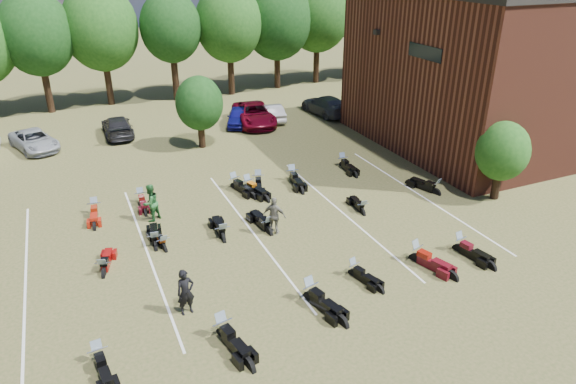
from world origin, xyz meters
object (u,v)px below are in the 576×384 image
motorcycle_3 (310,300)px  motorcycle_7 (105,275)px  person_black (186,292)px  motorcycle_14 (142,202)px  car_4 (238,117)px  motorcycle_0 (100,363)px  person_green (151,203)px  person_grey (274,216)px

motorcycle_3 → motorcycle_7: 8.77m
person_black → motorcycle_14: person_black is taller
car_4 → motorcycle_7: (-11.87, -17.15, -0.68)m
car_4 → motorcycle_0: (-12.57, -22.44, -0.68)m
car_4 → person_green: (-9.09, -13.06, 0.30)m
motorcycle_0 → motorcycle_14: (3.30, 11.64, 0.00)m
person_grey → motorcycle_0: person_grey is taller
car_4 → motorcycle_7: car_4 is taller
motorcycle_14 → motorcycle_3: bearing=-66.7°
person_green → motorcycle_7: size_ratio=0.92×
motorcycle_7 → person_black: bearing=139.5°
person_green → person_grey: (5.13, -3.77, -0.02)m
person_green → motorcycle_0: bearing=36.7°
person_grey → motorcycle_14: size_ratio=0.90×
motorcycle_14 → person_black: bearing=-88.4°
motorcycle_0 → motorcycle_3: bearing=-4.8°
person_grey → person_black: bearing=78.6°
car_4 → person_grey: 17.29m
car_4 → motorcycle_3: (-4.71, -22.22, -0.68)m
person_green → motorcycle_3: 10.20m
motorcycle_0 → motorcycle_14: bearing=67.8°
motorcycle_7 → motorcycle_3: bearing=160.4°
motorcycle_7 → motorcycle_14: size_ratio=1.01×
motorcycle_7 → motorcycle_0: bearing=98.2°
car_4 → person_grey: person_grey is taller
car_4 → motorcycle_0: car_4 is taller
car_4 → motorcycle_3: size_ratio=1.59×
person_grey → motorcycle_14: person_grey is taller
person_grey → motorcycle_3: bearing=122.4°
motorcycle_3 → car_4: bearing=64.5°
motorcycle_7 → car_4: bearing=-109.0°
person_black → motorcycle_7: (-2.60, 3.87, -0.93)m
person_grey → motorcycle_7: bearing=42.6°
person_green → person_grey: 6.36m
motorcycle_14 → person_green: bearing=-83.9°
motorcycle_0 → motorcycle_7: (0.70, 5.29, 0.00)m
person_black → person_grey: 6.76m
person_grey → motorcycle_3: (-0.75, -5.39, -0.95)m
person_black → motorcycle_0: size_ratio=0.86×
motorcycle_0 → motorcycle_7: bearing=76.1°
motorcycle_0 → car_4: bearing=54.3°
car_4 → motorcycle_0: bearing=-97.0°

